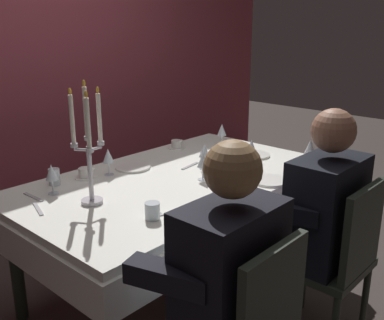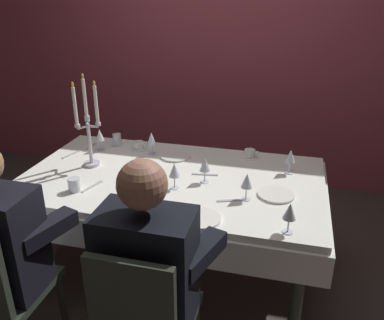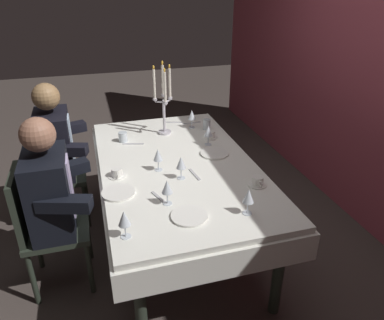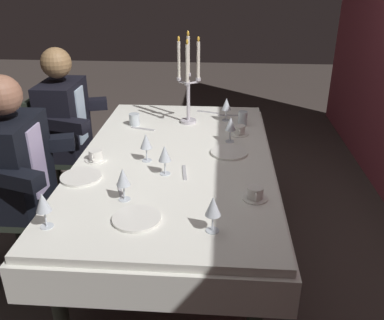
% 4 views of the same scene
% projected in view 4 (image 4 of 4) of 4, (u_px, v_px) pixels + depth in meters
% --- Properties ---
extents(ground_plane, '(12.00, 12.00, 0.00)m').
position_uv_depth(ground_plane, '(177.00, 259.00, 2.72)').
color(ground_plane, '#413834').
extents(dining_table, '(1.94, 1.14, 0.74)m').
position_uv_depth(dining_table, '(175.00, 175.00, 2.46)').
color(dining_table, white).
rests_on(dining_table, ground_plane).
extents(candelabra, '(0.15, 0.17, 0.62)m').
position_uv_depth(candelabra, '(188.00, 83.00, 2.81)').
color(candelabra, silver).
rests_on(candelabra, dining_table).
extents(dinner_plate_0, '(0.21, 0.21, 0.01)m').
position_uv_depth(dinner_plate_0, '(81.00, 177.00, 2.16)').
color(dinner_plate_0, white).
rests_on(dinner_plate_0, dining_table).
extents(dinner_plate_1, '(0.22, 0.22, 0.01)m').
position_uv_depth(dinner_plate_1, '(229.00, 152.00, 2.45)').
color(dinner_plate_1, white).
rests_on(dinner_plate_1, dining_table).
extents(dinner_plate_2, '(0.21, 0.21, 0.01)m').
position_uv_depth(dinner_plate_2, '(137.00, 218.00, 1.81)').
color(dinner_plate_2, white).
rests_on(dinner_plate_2, dining_table).
extents(wine_glass_0, '(0.07, 0.07, 0.16)m').
position_uv_depth(wine_glass_0, '(123.00, 178.00, 1.92)').
color(wine_glass_0, silver).
rests_on(wine_glass_0, dining_table).
extents(wine_glass_1, '(0.07, 0.07, 0.16)m').
position_uv_depth(wine_glass_1, '(146.00, 142.00, 2.31)').
color(wine_glass_1, silver).
rests_on(wine_glass_1, dining_table).
extents(wine_glass_2, '(0.07, 0.07, 0.16)m').
position_uv_depth(wine_glass_2, '(231.00, 124.00, 2.56)').
color(wine_glass_2, silver).
rests_on(wine_glass_2, dining_table).
extents(wine_glass_3, '(0.07, 0.07, 0.16)m').
position_uv_depth(wine_glass_3, '(226.00, 105.00, 2.92)').
color(wine_glass_3, silver).
rests_on(wine_glass_3, dining_table).
extents(wine_glass_4, '(0.07, 0.07, 0.16)m').
position_uv_depth(wine_glass_4, '(213.00, 207.00, 1.69)').
color(wine_glass_4, silver).
rests_on(wine_glass_4, dining_table).
extents(wine_glass_5, '(0.07, 0.07, 0.16)m').
position_uv_depth(wine_glass_5, '(43.00, 203.00, 1.72)').
color(wine_glass_5, silver).
rests_on(wine_glass_5, dining_table).
extents(wine_glass_6, '(0.07, 0.07, 0.16)m').
position_uv_depth(wine_glass_6, '(165.00, 154.00, 2.16)').
color(wine_glass_6, silver).
rests_on(wine_glass_6, dining_table).
extents(water_tumbler_0, '(0.07, 0.07, 0.08)m').
position_uv_depth(water_tumbler_0, '(134.00, 119.00, 2.86)').
color(water_tumbler_0, silver).
rests_on(water_tumbler_0, dining_table).
extents(water_tumbler_1, '(0.06, 0.06, 0.09)m').
position_uv_depth(water_tumbler_1, '(243.00, 118.00, 2.87)').
color(water_tumbler_1, silver).
rests_on(water_tumbler_1, dining_table).
extents(coffee_cup_0, '(0.13, 0.12, 0.06)m').
position_uv_depth(coffee_cup_0, '(96.00, 156.00, 2.36)').
color(coffee_cup_0, white).
rests_on(coffee_cup_0, dining_table).
extents(coffee_cup_1, '(0.13, 0.12, 0.06)m').
position_uv_depth(coffee_cup_1, '(255.00, 194.00, 1.97)').
color(coffee_cup_1, white).
rests_on(coffee_cup_1, dining_table).
extents(coffee_cup_2, '(0.13, 0.12, 0.06)m').
position_uv_depth(coffee_cup_2, '(239.00, 131.00, 2.71)').
color(coffee_cup_2, white).
rests_on(coffee_cup_2, dining_table).
extents(fork_0, '(0.17, 0.07, 0.01)m').
position_uv_depth(fork_0, '(121.00, 191.00, 2.04)').
color(fork_0, '#B7B7BC').
rests_on(fork_0, dining_table).
extents(fork_1, '(0.02, 0.17, 0.01)m').
position_uv_depth(fork_1, '(230.00, 115.00, 3.05)').
color(fork_1, '#B7B7BC').
rests_on(fork_1, dining_table).
extents(fork_2, '(0.07, 0.17, 0.01)m').
position_uv_depth(fork_2, '(208.00, 112.00, 3.12)').
color(fork_2, '#B7B7BC').
rests_on(fork_2, dining_table).
extents(spoon_3, '(0.07, 0.17, 0.01)m').
position_uv_depth(spoon_3, '(143.00, 129.00, 2.81)').
color(spoon_3, '#B7B7BC').
rests_on(spoon_3, dining_table).
extents(fork_4, '(0.17, 0.04, 0.01)m').
position_uv_depth(fork_4, '(185.00, 172.00, 2.22)').
color(fork_4, '#B7B7BC').
rests_on(fork_4, dining_table).
extents(seated_diner_0, '(0.63, 0.48, 1.24)m').
position_uv_depth(seated_diner_0, '(63.00, 118.00, 3.02)').
color(seated_diner_0, '#283026').
rests_on(seated_diner_0, ground_plane).
extents(seated_diner_1, '(0.63, 0.48, 1.24)m').
position_uv_depth(seated_diner_1, '(14.00, 164.00, 2.33)').
color(seated_diner_1, '#283026').
rests_on(seated_diner_1, ground_plane).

